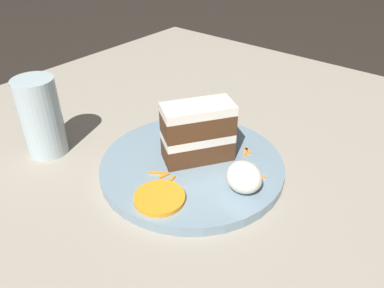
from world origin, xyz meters
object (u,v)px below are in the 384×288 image
at_px(plate, 192,165).
at_px(orange_garnish, 159,198).
at_px(cream_dollop, 244,177).
at_px(drinking_glass, 42,122).
at_px(cake_slice, 198,132).

relative_size(plate, orange_garnish, 4.06).
bearing_deg(cream_dollop, drinking_glass, -161.80).
distance_m(orange_garnish, drinking_glass, 0.25).
distance_m(cake_slice, orange_garnish, 0.12).
bearing_deg(orange_garnish, cream_dollop, 49.29).
height_order(cream_dollop, drinking_glass, drinking_glass).
relative_size(plate, drinking_glass, 2.18).
bearing_deg(orange_garnish, drinking_glass, -176.28).
bearing_deg(cream_dollop, plate, 175.53).
distance_m(plate, cake_slice, 0.06).
relative_size(orange_garnish, drinking_glass, 0.54).
bearing_deg(drinking_glass, plate, 27.07).
bearing_deg(plate, drinking_glass, -152.93).
xyz_separation_m(plate, cream_dollop, (0.10, -0.01, 0.03)).
relative_size(plate, cake_slice, 2.45).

